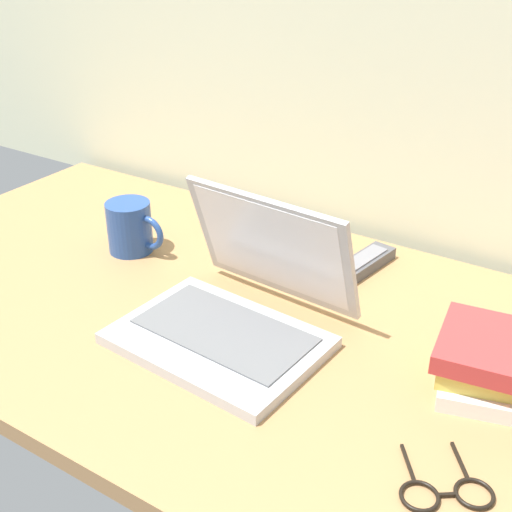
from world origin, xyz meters
The scene contains 6 objects.
desk centered at (0.00, 0.00, 0.01)m, with size 1.60×0.76×0.03m.
laptop centered at (-0.02, -0.04, 0.08)m, with size 0.33×0.31×0.21m.
coffee_mug centered at (-0.35, 0.08, 0.08)m, with size 0.13×0.09×0.10m.
remote_control_near centered at (0.06, 0.25, 0.04)m, with size 0.07×0.17×0.02m.
eyeglasses centered at (0.37, -0.19, 0.03)m, with size 0.13×0.14×0.01m.
book_stack centered at (0.36, 0.04, 0.07)m, with size 0.19×0.19×0.08m.
Camera 1 is at (0.48, -0.76, 0.63)m, focal length 46.68 mm.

